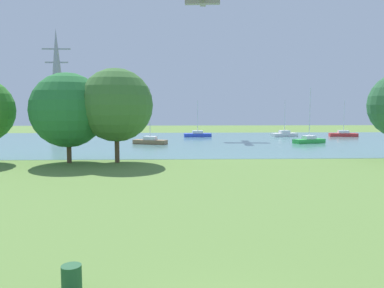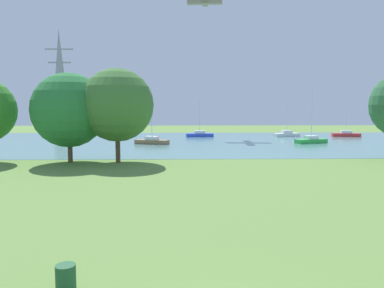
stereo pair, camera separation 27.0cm
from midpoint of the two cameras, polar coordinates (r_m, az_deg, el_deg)
name	(u,v)px [view 1 (the left image)]	position (r m, az deg, el deg)	size (l,w,h in m)	color
ground_plane	(191,173)	(29.73, -0.40, -4.46)	(160.00, 160.00, 0.00)	olive
litter_bin	(72,279)	(11.63, -18.48, -18.91)	(0.56, 0.56, 0.80)	#1E512D
water_surface	(185,141)	(57.50, -1.26, 0.39)	(140.00, 40.00, 0.02)	slate
sailboat_white	(284,134)	(69.28, 13.72, 1.48)	(5.03, 2.80, 6.42)	white
sailboat_red	(343,134)	(72.45, 21.88, 1.41)	(4.98, 2.28, 6.52)	red
sailboat_green	(309,140)	(57.16, 17.20, 0.58)	(5.02, 3.05, 8.07)	green
sailboat_brown	(150,141)	(53.63, -6.51, 0.48)	(5.03, 3.00, 7.92)	brown
sailboat_blue	(198,134)	(66.64, 0.73, 1.48)	(4.91, 1.90, 6.36)	blue
tree_mid_shore	(68,110)	(36.86, -18.54, 4.89)	(6.94, 6.94, 8.40)	brown
tree_east_near	(116,105)	(35.81, -11.65, 5.80)	(6.83, 6.83, 8.82)	brown
electricity_pylon	(57,80)	(92.47, -19.86, 9.16)	(6.40, 4.40, 23.06)	gray
light_aircraft	(202,1)	(73.19, 1.44, 20.90)	(6.47, 8.46, 2.10)	gray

